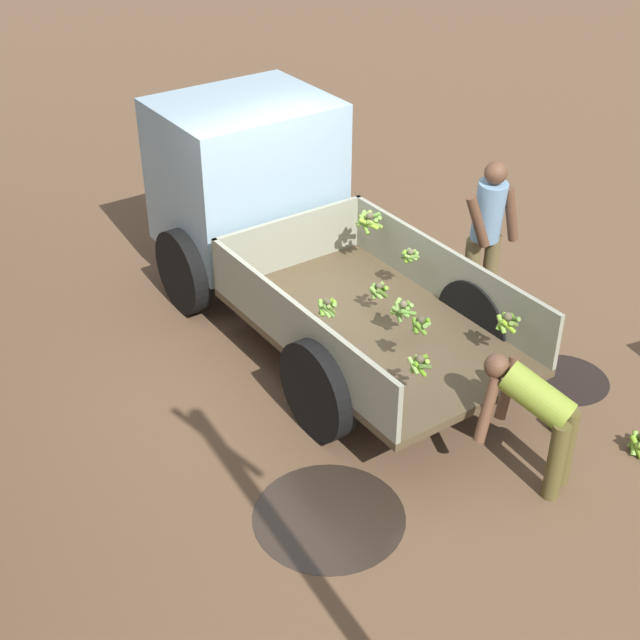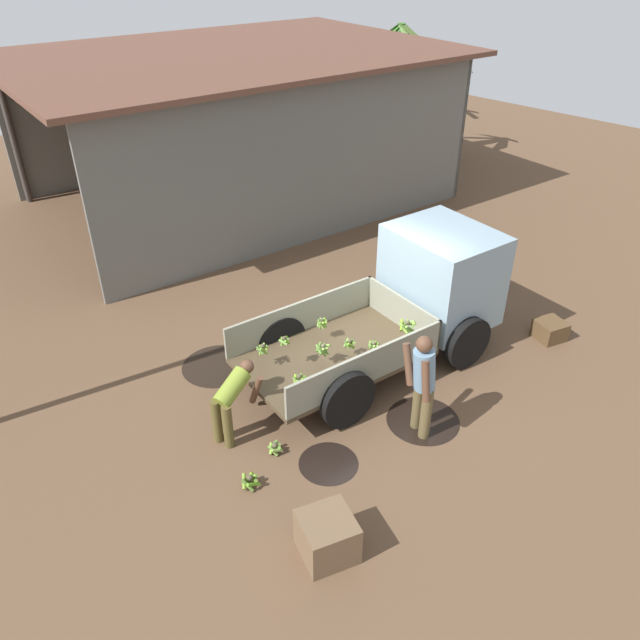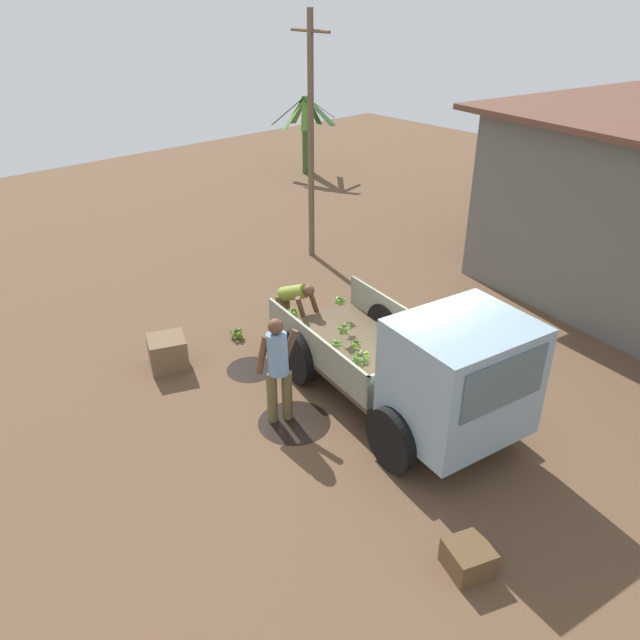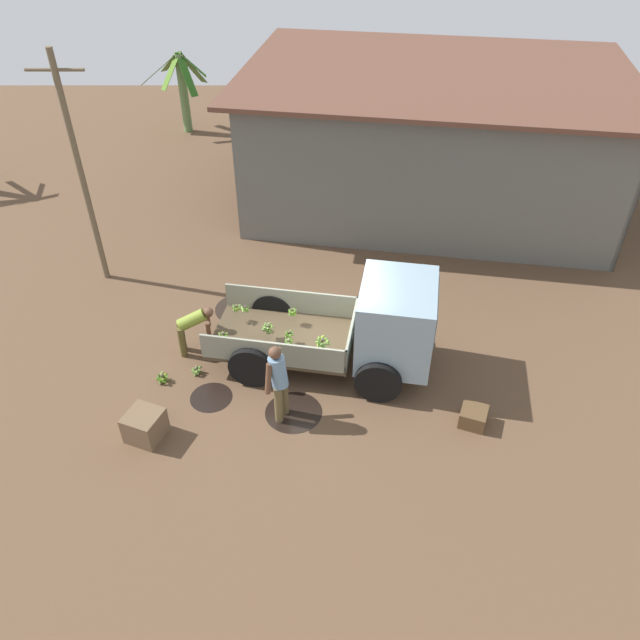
{
  "view_description": "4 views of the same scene",
  "coord_description": "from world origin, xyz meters",
  "px_view_note": "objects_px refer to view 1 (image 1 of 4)",
  "views": [
    {
      "loc": [
        -5.52,
        5.21,
        5.18
      ],
      "look_at": [
        -0.89,
        0.68,
        1.05
      ],
      "focal_mm": 50.0,
      "sensor_mm": 36.0,
      "label": 1
    },
    {
      "loc": [
        -6.75,
        -5.79,
        6.5
      ],
      "look_at": [
        -0.98,
        -0.07,
        1.26
      ],
      "focal_mm": 35.0,
      "sensor_mm": 36.0,
      "label": 2
    },
    {
      "loc": [
        5.51,
        -6.73,
        6.0
      ],
      "look_at": [
        -0.89,
        -0.93,
        1.33
      ],
      "focal_mm": 35.0,
      "sensor_mm": 36.0,
      "label": 3
    },
    {
      "loc": [
        0.02,
        -10.29,
        9.0
      ],
      "look_at": [
        0.02,
        -0.29,
        1.1
      ],
      "focal_mm": 35.0,
      "sensor_mm": 36.0,
      "label": 4
    }
  ],
  "objects_px": {
    "wooden_crate_1": "(269,188)",
    "cargo_truck": "(268,204)",
    "person_worker_loading": "(537,413)",
    "banana_bunch_on_ground_1": "(562,421)",
    "person_foreground_visitor": "(487,229)"
  },
  "relations": [
    {
      "from": "cargo_truck",
      "to": "banana_bunch_on_ground_1",
      "type": "xyz_separation_m",
      "value": [
        -3.66,
        -0.24,
        -1.0
      ]
    },
    {
      "from": "wooden_crate_1",
      "to": "cargo_truck",
      "type": "bearing_deg",
      "value": 138.87
    },
    {
      "from": "person_foreground_visitor",
      "to": "cargo_truck",
      "type": "bearing_deg",
      "value": -118.89
    },
    {
      "from": "cargo_truck",
      "to": "wooden_crate_1",
      "type": "relative_size",
      "value": 9.82
    },
    {
      "from": "wooden_crate_1",
      "to": "banana_bunch_on_ground_1",
      "type": "bearing_deg",
      "value": 165.96
    },
    {
      "from": "banana_bunch_on_ground_1",
      "to": "person_worker_loading",
      "type": "bearing_deg",
      "value": 100.82
    },
    {
      "from": "person_worker_loading",
      "to": "banana_bunch_on_ground_1",
      "type": "distance_m",
      "value": 0.95
    },
    {
      "from": "person_worker_loading",
      "to": "banana_bunch_on_ground_1",
      "type": "height_order",
      "value": "person_worker_loading"
    },
    {
      "from": "cargo_truck",
      "to": "wooden_crate_1",
      "type": "bearing_deg",
      "value": -31.25
    },
    {
      "from": "cargo_truck",
      "to": "banana_bunch_on_ground_1",
      "type": "bearing_deg",
      "value": -166.31
    },
    {
      "from": "cargo_truck",
      "to": "person_foreground_visitor",
      "type": "height_order",
      "value": "cargo_truck"
    },
    {
      "from": "person_foreground_visitor",
      "to": "banana_bunch_on_ground_1",
      "type": "distance_m",
      "value": 2.33
    },
    {
      "from": "cargo_truck",
      "to": "person_worker_loading",
      "type": "bearing_deg",
      "value": -177.56
    },
    {
      "from": "banana_bunch_on_ground_1",
      "to": "wooden_crate_1",
      "type": "height_order",
      "value": "wooden_crate_1"
    },
    {
      "from": "person_foreground_visitor",
      "to": "banana_bunch_on_ground_1",
      "type": "bearing_deg",
      "value": -9.73
    }
  ]
}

